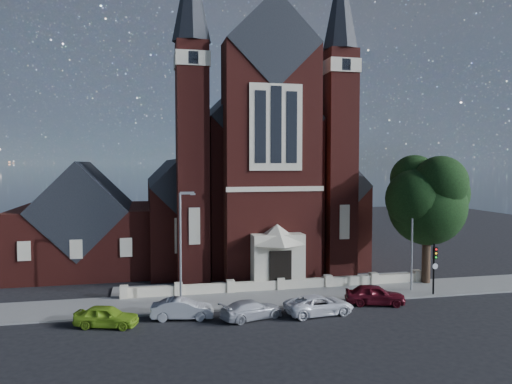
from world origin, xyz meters
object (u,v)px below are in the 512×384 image
Objects in this scene: car_silver_b at (252,310)px; car_dark_red at (375,295)px; street_lamp_right at (413,233)px; car_lime_van at (106,316)px; street_tree at (430,201)px; traffic_signal at (434,262)px; car_white_suv at (319,305)px; church at (241,180)px; car_silver_a at (182,309)px; parish_hall at (85,228)px; street_lamp_left at (182,241)px.

car_silver_b is 1.00× the size of car_dark_red.
street_lamp_right reaches higher than car_lime_van.
traffic_signal is at bearing -115.95° from street_tree.
car_silver_b is (-13.82, -4.04, -3.99)m from street_lamp_right.
car_white_suv is (4.60, -0.05, 0.03)m from car_silver_b.
car_silver_a is (-8.11, -22.03, -7.52)m from church.
car_silver_a is 13.68m from car_dark_red.
car_dark_red is (13.68, 0.33, 0.06)m from car_silver_a.
car_white_suv is at bearing -47.00° from parish_hall.
car_silver_a is at bearing 108.38° from car_dark_red.
car_dark_red is at bearing -99.90° from car_silver_b.
traffic_signal reaches higher than car_lime_van.
street_lamp_left is 10.46m from car_white_suv.
car_lime_van is at bearing -143.40° from street_lamp_left.
car_silver_a is (-18.20, -3.09, -3.94)m from street_lamp_right.
traffic_signal is (-1.60, -3.28, -4.38)m from street_tree.
street_tree reaches higher than parish_hall.
car_silver_b is (-16.32, -5.75, -6.35)m from street_tree.
car_silver_b is at bearing 83.77° from car_white_suv.
parish_hall is 31.27m from street_tree.
car_silver_b is at bearing 114.89° from car_dark_red.
street_tree is 2.74× the size of car_lime_van.
street_lamp_right is 1.92× the size of car_dark_red.
car_lime_van is 13.68m from car_white_suv.
car_silver_b is at bearing -75.46° from car_lime_van.
parish_hall is 1.14× the size of street_tree.
car_dark_red is at bearing -79.74° from car_white_suv.
street_lamp_right is at bearing 120.01° from traffic_signal.
parish_hall reaches higher than car_silver_a.
car_silver_a is (-0.20, -3.09, -3.94)m from street_lamp_left.
car_dark_red is at bearing -11.55° from street_lamp_left.
church is 8.72× the size of traffic_signal.
street_lamp_left is 1.74× the size of car_white_suv.
parish_hall is at bearing 151.78° from street_lamp_right.
traffic_signal is 0.99× the size of car_silver_a.
parish_hall is 29.62m from street_lamp_right.
street_tree is at bearing 4.76° from street_lamp_left.
church is at bearing -12.44° from car_lime_van.
street_lamp_right is 2.71m from traffic_signal.
street_tree is 2.53× the size of car_dark_red.
street_lamp_left is 2.01× the size of car_silver_a.
parish_hall is 3.05× the size of traffic_signal.
street_lamp_left is 14.29m from car_dark_red.
parish_hall is 22.09m from car_silver_b.
car_silver_a is at bearing -65.22° from parish_hall.
traffic_signal reaches higher than car_dark_red.
street_lamp_left is at bearing 59.38° from car_white_suv.
street_lamp_left reaches higher than car_dark_red.
car_silver_a reaches higher than car_silver_b.
car_white_suv is (13.67, -0.46, -0.02)m from car_lime_van.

